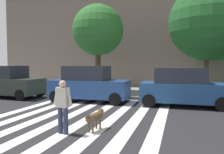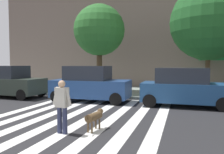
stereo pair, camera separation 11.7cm
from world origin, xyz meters
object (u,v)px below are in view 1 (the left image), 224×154
(parked_car_behind_first, at_px, (89,84))
(street_tree_nearest, at_px, (98,30))
(parked_car_third_in_line, at_px, (183,88))
(pedestrian_dog_walker, at_px, (63,104))
(dog_on_leash, at_px, (95,117))
(street_tree_middle, at_px, (207,22))
(parked_car_near_curb, at_px, (5,82))

(parked_car_behind_first, bearing_deg, street_tree_nearest, 101.51)
(parked_car_behind_first, relative_size, parked_car_third_in_line, 1.04)
(parked_car_third_in_line, height_order, pedestrian_dog_walker, parked_car_third_in_line)
(street_tree_nearest, distance_m, pedestrian_dog_walker, 10.00)
(parked_car_third_in_line, xyz_separation_m, street_tree_nearest, (-5.77, 3.33, 3.55))
(parked_car_third_in_line, bearing_deg, street_tree_nearest, 150.00)
(street_tree_nearest, relative_size, dog_on_leash, 5.70)
(parked_car_behind_first, relative_size, dog_on_leash, 4.08)
(parked_car_behind_first, bearing_deg, pedestrian_dog_walker, -75.25)
(pedestrian_dog_walker, xyz_separation_m, dog_on_leash, (0.83, 0.61, -0.48))
(parked_car_behind_first, xyz_separation_m, street_tree_middle, (6.46, 2.94, 3.66))
(parked_car_behind_first, bearing_deg, street_tree_middle, 24.48)
(parked_car_behind_first, xyz_separation_m, street_tree_nearest, (-0.68, 3.33, 3.53))
(parked_car_behind_first, distance_m, street_tree_nearest, 4.90)
(parked_car_behind_first, distance_m, dog_on_leash, 5.68)
(street_tree_middle, height_order, pedestrian_dog_walker, street_tree_middle)
(street_tree_middle, distance_m, pedestrian_dog_walker, 10.66)
(parked_car_third_in_line, bearing_deg, parked_car_behind_first, -179.99)
(parked_car_third_in_line, relative_size, street_tree_middle, 0.63)
(parked_car_behind_first, xyz_separation_m, pedestrian_dog_walker, (1.52, -5.75, -0.04))
(pedestrian_dog_walker, bearing_deg, street_tree_middle, 60.38)
(parked_car_near_curb, height_order, dog_on_leash, parked_car_near_curb)
(street_tree_nearest, distance_m, dog_on_leash, 9.87)
(parked_car_third_in_line, bearing_deg, pedestrian_dog_walker, -121.83)
(parked_car_behind_first, bearing_deg, parked_car_near_curb, 179.97)
(parked_car_near_curb, xyz_separation_m, dog_on_leash, (8.15, -5.15, -0.52))
(dog_on_leash, bearing_deg, pedestrian_dog_walker, -143.59)
(parked_car_near_curb, xyz_separation_m, pedestrian_dog_walker, (7.33, -5.76, -0.04))
(parked_car_near_curb, height_order, street_tree_middle, street_tree_middle)
(parked_car_behind_first, relative_size, street_tree_nearest, 0.71)
(pedestrian_dog_walker, bearing_deg, parked_car_third_in_line, 58.17)
(parked_car_near_curb, distance_m, parked_car_third_in_line, 10.90)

